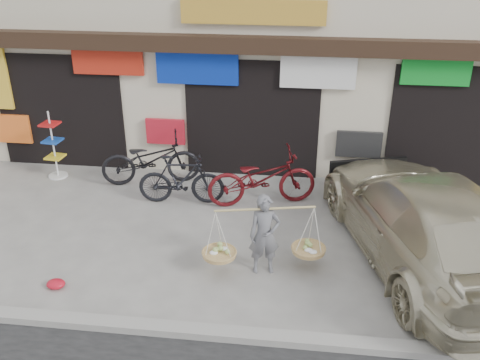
# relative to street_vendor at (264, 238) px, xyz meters

# --- Properties ---
(ground) EXTENTS (70.00, 70.00, 0.00)m
(ground) POSITION_rel_street_vendor_xyz_m (-0.60, 0.31, -0.65)
(ground) COLOR gray
(ground) RESTS_ON ground
(kerb) EXTENTS (70.00, 0.25, 0.12)m
(kerb) POSITION_rel_street_vendor_xyz_m (-0.60, -1.69, -0.59)
(kerb) COLOR gray
(kerb) RESTS_ON ground
(shophouse_block) EXTENTS (14.00, 6.32, 7.00)m
(shophouse_block) POSITION_rel_street_vendor_xyz_m (-0.60, 6.73, 2.80)
(shophouse_block) COLOR beige
(shophouse_block) RESTS_ON ground
(street_vendor) EXTENTS (2.04, 0.87, 1.43)m
(street_vendor) POSITION_rel_street_vendor_xyz_m (0.00, 0.00, 0.00)
(street_vendor) COLOR slate
(street_vendor) RESTS_ON ground
(bike_0) EXTENTS (2.31, 1.31, 1.15)m
(bike_0) POSITION_rel_street_vendor_xyz_m (-2.80, 3.07, -0.07)
(bike_0) COLOR black
(bike_0) RESTS_ON ground
(bike_1) EXTENTS (1.83, 0.65, 1.08)m
(bike_1) POSITION_rel_street_vendor_xyz_m (-1.91, 2.22, -0.11)
(bike_1) COLOR black
(bike_1) RESTS_ON ground
(bike_2) EXTENTS (2.40, 1.39, 1.19)m
(bike_2) POSITION_rel_street_vendor_xyz_m (-0.25, 2.39, -0.05)
(bike_2) COLOR #4E0D11
(bike_2) RESTS_ON ground
(suv) EXTENTS (3.65, 5.93, 1.61)m
(suv) POSITION_rel_street_vendor_xyz_m (2.68, 0.69, 0.15)
(suv) COLOR beige
(suv) RESTS_ON ground
(display_rack) EXTENTS (0.44, 0.44, 1.59)m
(display_rack) POSITION_rel_street_vendor_xyz_m (-5.07, 3.13, -0.01)
(display_rack) COLOR silver
(display_rack) RESTS_ON ground
(red_bag) EXTENTS (0.31, 0.25, 0.14)m
(red_bag) POSITION_rel_street_vendor_xyz_m (-3.32, -0.88, -0.58)
(red_bag) COLOR red
(red_bag) RESTS_ON ground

